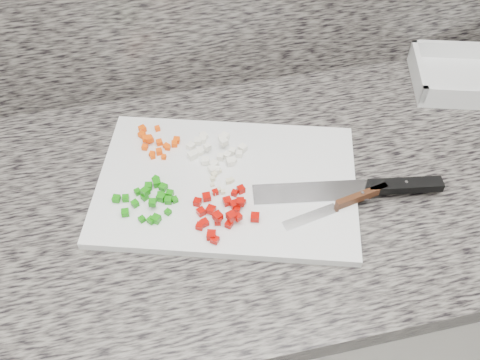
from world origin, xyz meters
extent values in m
cube|color=white|center=(0.00, 1.44, 0.43)|extent=(3.92, 0.62, 0.86)
cube|color=#66615A|center=(0.00, 1.44, 0.88)|extent=(3.96, 0.64, 0.04)
cube|color=silver|center=(-0.03, 1.45, 0.91)|extent=(0.53, 0.43, 0.02)
cube|color=#F54B05|center=(-0.17, 1.56, 0.92)|extent=(0.01, 0.01, 0.01)
cube|color=#F54B05|center=(-0.14, 1.57, 0.92)|extent=(0.01, 0.01, 0.01)
cube|color=#F54B05|center=(-0.17, 1.59, 0.92)|extent=(0.02, 0.02, 0.01)
cube|color=#F54B05|center=(-0.14, 1.54, 0.92)|extent=(0.01, 0.01, 0.01)
cube|color=#F54B05|center=(-0.11, 1.56, 0.92)|extent=(0.01, 0.01, 0.01)
cube|color=#F54B05|center=(-0.16, 1.57, 0.93)|extent=(0.01, 0.01, 0.01)
cube|color=#F54B05|center=(-0.13, 1.55, 0.92)|extent=(0.01, 0.01, 0.01)
cube|color=#F54B05|center=(-0.14, 1.53, 0.92)|extent=(0.01, 0.01, 0.01)
cube|color=#F54B05|center=(-0.16, 1.54, 0.92)|extent=(0.01, 0.01, 0.01)
cube|color=#F54B05|center=(-0.17, 1.61, 0.92)|extent=(0.02, 0.02, 0.01)
cube|color=#F54B05|center=(-0.14, 1.61, 0.92)|extent=(0.01, 0.01, 0.01)
cube|color=#F54B05|center=(-0.16, 1.58, 0.92)|extent=(0.01, 0.01, 0.01)
cube|color=#F54B05|center=(-0.16, 1.53, 0.92)|extent=(0.01, 0.01, 0.01)
cube|color=#F54B05|center=(-0.16, 1.58, 0.92)|extent=(0.01, 0.01, 0.01)
cube|color=#F54B05|center=(-0.13, 1.55, 0.92)|extent=(0.01, 0.01, 0.01)
cube|color=#F54B05|center=(-0.16, 1.57, 0.93)|extent=(0.01, 0.01, 0.01)
cube|color=#F54B05|center=(-0.11, 1.57, 0.92)|extent=(0.01, 0.01, 0.01)
cube|color=white|center=(-0.05, 1.48, 0.92)|extent=(0.02, 0.02, 0.01)
cube|color=white|center=(-0.02, 1.50, 0.92)|extent=(0.02, 0.02, 0.01)
cube|color=white|center=(-0.05, 1.56, 0.92)|extent=(0.02, 0.02, 0.01)
cube|color=white|center=(-0.07, 1.55, 0.92)|extent=(0.02, 0.02, 0.01)
cube|color=white|center=(-0.06, 1.57, 0.92)|extent=(0.01, 0.01, 0.01)
cube|color=white|center=(-0.05, 1.52, 0.93)|extent=(0.01, 0.01, 0.01)
cube|color=white|center=(-0.06, 1.56, 0.92)|extent=(0.01, 0.01, 0.01)
cube|color=white|center=(-0.02, 1.55, 0.92)|extent=(0.02, 0.02, 0.01)
cube|color=white|center=(-0.02, 1.55, 0.92)|extent=(0.01, 0.01, 0.01)
cube|color=white|center=(-0.07, 1.53, 0.92)|extent=(0.01, 0.01, 0.01)
cube|color=white|center=(-0.06, 1.56, 0.92)|extent=(0.01, 0.01, 0.01)
cube|color=white|center=(0.01, 1.52, 0.92)|extent=(0.02, 0.02, 0.01)
cube|color=white|center=(-0.01, 1.49, 0.92)|extent=(0.01, 0.01, 0.01)
cube|color=white|center=(-0.05, 1.47, 0.92)|extent=(0.01, 0.01, 0.01)
cube|color=white|center=(-0.02, 1.49, 0.92)|extent=(0.02, 0.02, 0.01)
cube|color=white|center=(-0.06, 1.56, 0.92)|extent=(0.02, 0.02, 0.01)
cube|color=white|center=(-0.01, 1.51, 0.92)|extent=(0.02, 0.02, 0.01)
cube|color=white|center=(-0.07, 1.53, 0.92)|extent=(0.02, 0.02, 0.01)
cube|color=white|center=(-0.02, 1.53, 0.93)|extent=(0.02, 0.02, 0.01)
cube|color=white|center=(-0.08, 1.52, 0.92)|extent=(0.02, 0.02, 0.01)
cube|color=white|center=(-0.08, 1.52, 0.92)|extent=(0.01, 0.01, 0.01)
cube|color=white|center=(-0.08, 1.54, 0.92)|extent=(0.02, 0.02, 0.01)
cube|color=white|center=(-0.05, 1.49, 0.92)|extent=(0.02, 0.02, 0.01)
cube|color=white|center=(-0.02, 1.55, 0.92)|extent=(0.02, 0.02, 0.01)
cube|color=white|center=(0.00, 1.50, 0.92)|extent=(0.01, 0.01, 0.01)
cube|color=white|center=(-0.03, 1.50, 0.92)|extent=(0.01, 0.01, 0.01)
cube|color=white|center=(-0.06, 1.50, 0.92)|extent=(0.02, 0.02, 0.01)
cube|color=#157F0B|center=(-0.17, 1.39, 0.92)|extent=(0.01, 0.01, 0.01)
cube|color=#157F0B|center=(-0.17, 1.46, 0.92)|extent=(0.01, 0.01, 0.01)
cube|color=#157F0B|center=(-0.18, 1.44, 0.92)|extent=(0.01, 0.01, 0.01)
cube|color=#157F0B|center=(-0.20, 1.43, 0.92)|extent=(0.01, 0.01, 0.01)
cube|color=#157F0B|center=(-0.17, 1.39, 0.92)|extent=(0.02, 0.02, 0.01)
cube|color=#157F0B|center=(-0.15, 1.43, 0.92)|extent=(0.02, 0.02, 0.01)
cube|color=#157F0B|center=(-0.14, 1.44, 0.92)|extent=(0.02, 0.02, 0.01)
cube|color=#157F0B|center=(-0.18, 1.44, 0.93)|extent=(0.02, 0.02, 0.01)
cube|color=#157F0B|center=(-0.15, 1.40, 0.92)|extent=(0.01, 0.01, 0.01)
cube|color=#157F0B|center=(-0.16, 1.47, 0.92)|extent=(0.01, 0.01, 0.01)
cube|color=#157F0B|center=(-0.15, 1.45, 0.92)|extent=(0.02, 0.02, 0.01)
cube|color=#157F0B|center=(-0.13, 1.42, 0.92)|extent=(0.01, 0.01, 0.01)
cube|color=#157F0B|center=(-0.23, 1.45, 0.92)|extent=(0.02, 0.02, 0.01)
cube|color=#157F0B|center=(-0.19, 1.45, 0.92)|extent=(0.01, 0.01, 0.01)
cube|color=#157F0B|center=(-0.14, 1.42, 0.92)|extent=(0.01, 0.01, 0.01)
cube|color=#157F0B|center=(-0.22, 1.41, 0.92)|extent=(0.01, 0.01, 0.01)
cube|color=#157F0B|center=(-0.19, 1.39, 0.92)|extent=(0.01, 0.01, 0.01)
cube|color=#157F0B|center=(-0.18, 1.39, 0.92)|extent=(0.02, 0.02, 0.01)
cube|color=#157F0B|center=(-0.17, 1.42, 0.93)|extent=(0.01, 0.01, 0.01)
cube|color=#157F0B|center=(-0.15, 1.44, 0.92)|extent=(0.01, 0.01, 0.01)
cube|color=#157F0B|center=(-0.16, 1.48, 0.92)|extent=(0.01, 0.01, 0.01)
cube|color=#157F0B|center=(-0.21, 1.44, 0.92)|extent=(0.01, 0.01, 0.01)
cube|color=#157F0B|center=(-0.17, 1.46, 0.92)|extent=(0.01, 0.01, 0.01)
cube|color=#A70702|center=(-0.03, 1.38, 0.92)|extent=(0.01, 0.01, 0.01)
cube|color=#A70702|center=(-0.07, 1.36, 0.92)|extent=(0.01, 0.01, 0.01)
cube|color=#A70702|center=(-0.04, 1.40, 0.92)|extent=(0.02, 0.02, 0.01)
cube|color=#A70702|center=(-0.09, 1.41, 0.92)|extent=(0.02, 0.02, 0.01)
cube|color=#A70702|center=(-0.08, 1.41, 0.92)|extent=(0.01, 0.01, 0.01)
cube|color=#A70702|center=(-0.02, 1.38, 0.93)|extent=(0.02, 0.02, 0.01)
cube|color=#A70702|center=(-0.04, 1.36, 0.93)|extent=(0.02, 0.02, 0.01)
cube|color=#A70702|center=(-0.08, 1.32, 0.92)|extent=(0.02, 0.02, 0.01)
cube|color=#A70702|center=(0.00, 1.35, 0.92)|extent=(0.02, 0.02, 0.01)
cube|color=#A70702|center=(-0.09, 1.38, 0.92)|extent=(0.02, 0.02, 0.01)
cube|color=#A70702|center=(-0.03, 1.35, 0.93)|extent=(0.01, 0.01, 0.01)
cube|color=#A70702|center=(-0.06, 1.42, 0.92)|extent=(0.01, 0.01, 0.01)
cube|color=#A70702|center=(-0.07, 1.36, 0.93)|extent=(0.01, 0.01, 0.01)
cube|color=#A70702|center=(-0.07, 1.38, 0.92)|extent=(0.02, 0.02, 0.01)
cube|color=#A70702|center=(-0.08, 1.33, 0.92)|extent=(0.02, 0.02, 0.01)
cube|color=#A70702|center=(-0.10, 1.36, 0.92)|extent=(0.02, 0.02, 0.01)
cube|color=#A70702|center=(-0.03, 1.39, 0.92)|extent=(0.02, 0.02, 0.01)
cube|color=#A70702|center=(-0.01, 1.42, 0.92)|extent=(0.01, 0.01, 0.01)
cube|color=#A70702|center=(-0.05, 1.35, 0.92)|extent=(0.02, 0.02, 0.01)
cube|color=#A70702|center=(-0.09, 1.36, 0.92)|extent=(0.02, 0.02, 0.01)
cube|color=#A70702|center=(-0.02, 1.39, 0.92)|extent=(0.02, 0.02, 0.01)
cube|color=#A70702|center=(-0.07, 1.36, 0.93)|extent=(0.02, 0.02, 0.01)
cube|color=#A70702|center=(-0.03, 1.41, 0.92)|extent=(0.01, 0.01, 0.01)
cube|color=beige|center=(-0.05, 1.47, 0.92)|extent=(0.01, 0.01, 0.01)
cube|color=beige|center=(-0.06, 1.46, 0.92)|extent=(0.01, 0.01, 0.01)
cube|color=beige|center=(-0.06, 1.44, 0.92)|extent=(0.01, 0.01, 0.01)
cube|color=beige|center=(-0.04, 1.47, 0.92)|extent=(0.01, 0.01, 0.01)
cube|color=beige|center=(-0.06, 1.42, 0.92)|extent=(0.01, 0.01, 0.01)
cube|color=beige|center=(-0.03, 1.44, 0.92)|extent=(0.01, 0.01, 0.01)
cube|color=beige|center=(-0.05, 1.43, 0.92)|extent=(0.01, 0.01, 0.01)
cube|color=beige|center=(-0.05, 1.46, 0.92)|extent=(0.01, 0.01, 0.01)
cube|color=beige|center=(-0.05, 1.42, 0.92)|extent=(0.01, 0.01, 0.01)
cube|color=beige|center=(-0.03, 1.44, 0.92)|extent=(0.01, 0.01, 0.01)
cube|color=silver|center=(0.10, 1.39, 0.92)|extent=(0.21, 0.08, 0.00)
cube|color=black|center=(0.27, 1.36, 0.92)|extent=(0.13, 0.05, 0.02)
cylinder|color=silver|center=(0.27, 1.36, 0.93)|extent=(0.01, 0.01, 0.00)
cube|color=silver|center=(0.09, 1.34, 0.92)|extent=(0.10, 0.04, 0.00)
cube|color=#482112|center=(0.19, 1.36, 0.92)|extent=(0.10, 0.03, 0.02)
cylinder|color=silver|center=(0.19, 1.36, 0.93)|extent=(0.01, 0.01, 0.00)
cube|color=silver|center=(0.54, 1.62, 0.91)|extent=(0.28, 0.23, 0.01)
cube|color=silver|center=(0.56, 1.70, 0.93)|extent=(0.23, 0.08, 0.04)
cube|color=silver|center=(0.51, 1.54, 0.93)|extent=(0.23, 0.08, 0.04)
cube|color=silver|center=(0.43, 1.65, 0.93)|extent=(0.06, 0.17, 0.04)
camera|label=1|loc=(-0.15, 0.83, 1.65)|focal=40.00mm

